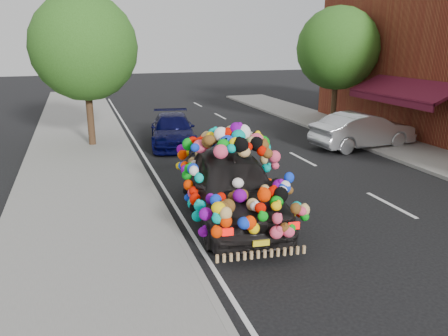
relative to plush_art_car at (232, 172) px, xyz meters
name	(u,v)px	position (x,y,z in m)	size (l,w,h in m)	color
ground	(270,222)	(0.79, -0.58, -1.21)	(100.00, 100.00, 0.00)	black
sidewalk	(88,245)	(-3.51, -0.58, -1.15)	(4.00, 60.00, 0.12)	gray
kerb	(176,232)	(-1.56, -0.58, -1.14)	(0.15, 60.00, 0.13)	gray
footpath_far	(441,161)	(8.99, 2.42, -1.15)	(3.00, 40.00, 0.12)	gray
lane_markings	(391,205)	(4.39, -0.58, -1.20)	(6.00, 50.00, 0.01)	silver
tree_near_sidewalk	(84,47)	(-3.01, 8.92, 2.82)	(4.20, 4.20, 6.13)	#332114
tree_far_b	(338,49)	(8.79, 9.42, 2.69)	(4.00, 4.00, 5.90)	#332114
plush_art_car	(232,172)	(0.00, 0.00, 0.00)	(2.88, 5.36, 2.33)	black
navy_sedan	(173,130)	(0.26, 8.22, -0.57)	(1.80, 4.42, 1.28)	black
silver_hatchback	(363,130)	(7.61, 5.26, -0.48)	(1.54, 4.40, 1.45)	silver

